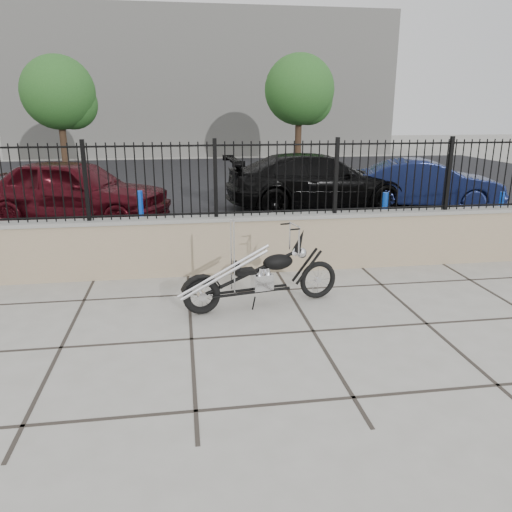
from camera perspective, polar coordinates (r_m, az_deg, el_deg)
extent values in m
plane|color=#99968E|center=(6.30, 6.55, -8.54)|extent=(90.00, 90.00, 0.00)
plane|color=black|center=(18.26, -3.64, 8.11)|extent=(30.00, 30.00, 0.00)
cube|color=gray|center=(8.43, 2.30, 1.54)|extent=(14.00, 0.36, 0.96)
cube|color=black|center=(8.22, 2.39, 8.84)|extent=(14.00, 0.08, 1.20)
cube|color=beige|center=(32.06, -6.11, 18.81)|extent=(22.00, 6.00, 8.00)
imported|color=#3D080F|center=(12.78, -20.03, 7.03)|extent=(4.86, 3.21, 1.54)
imported|color=black|center=(14.01, 7.15, 8.53)|extent=(5.21, 2.34, 1.48)
imported|color=#11193E|center=(14.68, 18.84, 7.81)|extent=(4.22, 2.41, 1.32)
cylinder|color=#0B39AF|center=(10.73, -13.02, 4.57)|extent=(0.14, 0.14, 1.03)
cylinder|color=#0C2BC2|center=(10.79, 14.43, 4.44)|extent=(0.16, 0.16, 0.99)
cylinder|color=#0C57B6|center=(12.67, 26.13, 4.68)|extent=(0.13, 0.13, 0.85)
cylinder|color=#382619|center=(22.13, -21.13, 12.04)|extent=(0.27, 0.27, 2.69)
sphere|color=#3A712A|center=(22.11, -21.71, 17.35)|extent=(2.87, 2.87, 2.87)
cylinder|color=#382619|center=(22.95, 4.84, 13.36)|extent=(0.28, 0.28, 2.84)
sphere|color=#276225|center=(22.93, 4.98, 18.80)|extent=(3.03, 3.03, 3.03)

